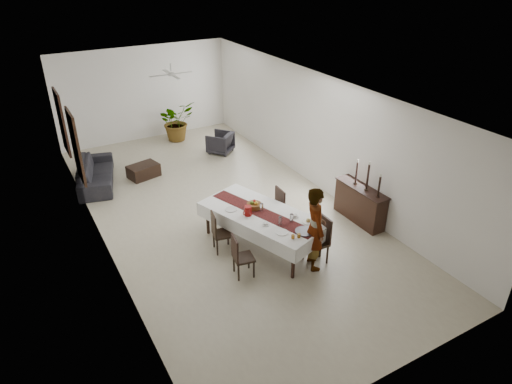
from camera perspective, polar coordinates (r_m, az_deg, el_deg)
The scene contains 87 objects.
floor at distance 11.92m, azimuth -4.33°, elevation -2.29°, with size 6.00×12.00×0.00m, color beige.
ceiling at distance 10.66m, azimuth -4.96°, elevation 12.69°, with size 6.00×12.00×0.02m, color silver.
wall_back at distance 16.54m, azimuth -13.84°, elevation 11.86°, with size 6.00×0.02×3.20m, color white.
wall_front at distance 7.02m, azimuth 17.60°, elevation -12.61°, with size 6.00×0.02×3.20m, color white.
wall_left at distance 10.42m, azimuth -19.67°, elevation 1.27°, with size 0.02×12.00×3.20m, color white.
wall_right at distance 12.65m, azimuth 7.82°, elevation 7.43°, with size 0.02×12.00×3.20m, color white.
dining_table_top at distance 10.15m, azimuth 0.74°, elevation -2.81°, with size 1.11×2.66×0.06m, color black.
table_leg_fl at distance 9.42m, azimuth 4.68°, elevation -8.74°, with size 0.08×0.08×0.78m, color black.
table_leg_fr at distance 10.08m, azimuth 8.04°, elevation -6.17°, with size 0.08×0.08×0.78m, color black.
table_leg_bl at distance 10.83m, azimuth -6.06°, elevation -3.40°, with size 0.08×0.08×0.78m, color black.
table_leg_br at distance 11.41m, azimuth -2.50°, elevation -1.49°, with size 0.08×0.08×0.78m, color black.
tablecloth_top at distance 10.13m, azimuth 0.74°, elevation -2.65°, with size 1.31×2.86×0.01m, color white.
tablecloth_drape_left at distance 9.81m, azimuth -1.74°, elevation -4.91°, with size 0.01×2.86×0.33m, color white.
tablecloth_drape_right at distance 10.65m, azimuth 3.01°, elevation -2.04°, with size 0.01×2.86×0.33m, color white.
tablecloth_drape_near at distance 9.51m, azimuth 7.31°, elevation -6.36°, with size 1.31×0.01×0.33m, color silver.
tablecloth_drape_far at distance 11.07m, azimuth -4.87°, elevation -0.86°, with size 1.31×0.01×0.33m, color white.
table_runner at distance 10.13m, azimuth 0.74°, elevation -2.60°, with size 0.39×2.77×0.00m, color #5D1B1A.
red_pitcher at distance 9.99m, azimuth -1.01°, elevation -2.36°, with size 0.17×0.17×0.22m, color maroon.
pitcher_handle at distance 9.93m, azimuth -1.38°, elevation -2.57°, with size 0.13×0.13×0.02m, color maroon.
wine_glass_near at distance 9.79m, azimuth 4.46°, elevation -3.26°, with size 0.08×0.08×0.19m, color white.
wine_glass_mid at distance 9.68m, azimuth 3.06°, elevation -3.60°, with size 0.08×0.08×0.19m, color silver.
wine_glass_far at distance 10.15m, azimuth 0.71°, elevation -1.93°, with size 0.08×0.08×0.19m, color white.
teacup_right at distance 9.99m, azimuth 4.89°, elevation -3.00°, with size 0.10×0.10×0.07m, color silver.
saucer_right at distance 10.00m, azimuth 4.88°, elevation -3.13°, with size 0.17×0.17×0.01m, color silver.
teacup_left at distance 9.68m, azimuth 1.21°, elevation -3.98°, with size 0.10×0.10×0.07m, color silver.
saucer_left at distance 9.70m, azimuth 1.21°, elevation -4.11°, with size 0.17×0.17×0.01m, color silver.
plate_near_right at distance 9.86m, azimuth 6.55°, elevation -3.70°, with size 0.27×0.27×0.02m, color white.
bread_near_right at distance 9.85m, azimuth 6.56°, elevation -3.55°, with size 0.10×0.10×0.10m, color #D8BB69.
plate_near_left at distance 9.46m, azimuth 3.26°, elevation -5.04°, with size 0.27×0.27×0.02m, color white.
plate_far_left at distance 10.26m, azimuth -3.14°, elevation -2.18°, with size 0.27×0.27×0.02m, color silver.
serving_tray at distance 9.53m, azimuth 6.08°, elevation -4.91°, with size 0.40×0.40×0.02m, color #414046.
jam_jar_a at distance 9.33m, azimuth 5.38°, elevation -5.45°, with size 0.07×0.07×0.08m, color #965F15.
jam_jar_b at distance 9.28m, azimuth 4.64°, elevation -5.59°, with size 0.07×0.07×0.08m, color #905514.
fruit_basket at distance 10.30m, azimuth -0.23°, elevation -1.71°, with size 0.33×0.33×0.11m, color brown.
fruit_red at distance 10.29m, azimuth -0.20°, elevation -1.20°, with size 0.10×0.10×0.10m, color maroon.
fruit_green at distance 10.25m, azimuth -0.53°, elevation -1.34°, with size 0.09×0.09×0.09m, color olive.
fruit_yellow at distance 10.22m, azimuth 0.01°, elevation -1.41°, with size 0.09×0.09×0.09m, color #C28E22.
chair_right_near_seat at distance 9.88m, azimuth 7.51°, elevation -6.34°, with size 0.45×0.45×0.05m, color black.
chair_right_near_leg_fl at distance 10.00m, azimuth 8.91°, elevation -7.74°, with size 0.05×0.05×0.45m, color black.
chair_right_near_leg_fr at distance 10.23m, azimuth 7.69°, elevation -6.69°, with size 0.05×0.05×0.45m, color black.
chair_right_near_leg_bl at distance 9.81m, azimuth 7.15°, elevation -8.37°, with size 0.05×0.05×0.45m, color black.
chair_right_near_leg_br at distance 10.05m, azimuth 5.95°, elevation -7.29°, with size 0.05×0.05×0.45m, color black.
chair_right_near_back at distance 9.82m, azimuth 8.61°, elevation -4.52°, with size 0.45×0.04×0.57m, color black.
chair_right_far_seat at distance 10.89m, azimuth 2.06°, elevation -2.59°, with size 0.44×0.44×0.05m, color black.
chair_right_far_leg_fl at distance 10.96m, azimuth 3.32°, elevation -3.90°, with size 0.04×0.04×0.44m, color black.
chair_right_far_leg_fr at distance 11.22m, azimuth 2.41°, elevation -3.03°, with size 0.04×0.04×0.44m, color black.
chair_right_far_leg_bl at distance 10.81m, azimuth 1.64°, elevation -4.37°, with size 0.04×0.04×0.44m, color black.
chair_right_far_leg_br at distance 11.08m, azimuth 0.76°, elevation -3.46°, with size 0.04×0.04×0.44m, color black.
chair_right_far_back at distance 10.82m, azimuth 3.02°, elevation -0.97°, with size 0.44×0.04×0.56m, color black.
chair_left_near_seat at distance 9.46m, azimuth -1.56°, elevation -8.23°, with size 0.40×0.40×0.05m, color black.
chair_left_near_leg_fl at distance 9.68m, azimuth -2.78°, elevation -8.93°, with size 0.04×0.04×0.40m, color black.
chair_left_near_leg_fr at distance 9.43m, azimuth -2.19°, elevation -10.07°, with size 0.04×0.04×0.40m, color black.
chair_left_near_leg_bl at distance 9.75m, azimuth -0.92°, elevation -8.54°, with size 0.04×0.04×0.40m, color black.
chair_left_near_leg_br at distance 9.51m, azimuth -0.27°, elevation -9.66°, with size 0.04×0.04×0.40m, color black.
chair_left_near_back at distance 9.25m, azimuth -2.66°, elevation -7.08°, with size 0.40×0.04×0.51m, color black.
chair_left_far_seat at distance 10.20m, azimuth -4.22°, elevation -5.23°, with size 0.41×0.41×0.05m, color black.
chair_left_far_leg_fl at distance 10.43m, azimuth -5.30°, elevation -5.93°, with size 0.04×0.04×0.40m, color black.
chair_left_far_leg_fr at distance 10.16m, azimuth -4.86°, elevation -6.95°, with size 0.04×0.04×0.40m, color black.
chair_left_far_leg_bl at distance 10.49m, azimuth -3.51°, elevation -5.63°, with size 0.04×0.04×0.40m, color black.
chair_left_far_leg_br at distance 10.22m, azimuth -3.03°, elevation -6.63°, with size 0.04×0.04×0.40m, color black.
chair_left_far_back at distance 10.01m, azimuth -5.31°, elevation -4.07°, with size 0.41×0.04×0.52m, color black.
woman at distance 9.50m, azimuth 7.39°, elevation -4.54°, with size 0.68×0.45×1.87m, color gray.
sideboard_body at distance 11.55m, azimuth 12.86°, elevation -1.53°, with size 0.39×1.48×0.89m, color black.
sideboard_top at distance 11.33m, azimuth 13.10°, elevation 0.48°, with size 0.43×1.54×0.03m, color black.
candlestick_near_base at distance 10.98m, azimuth 14.97°, elevation -0.53°, with size 0.10×0.10×0.03m, color black.
candlestick_near_shaft at distance 10.86m, azimuth 15.14°, elevation 0.68°, with size 0.05×0.05×0.49m, color black.
candlestick_near_candle at distance 10.74m, azimuth 15.33°, elevation 2.03°, with size 0.04×0.04×0.08m, color beige.
candlestick_mid_base at distance 11.22m, azimuth 13.61°, elevation 0.31°, with size 0.10×0.10×0.03m, color black.
candlestick_mid_shaft at distance 11.08m, azimuth 13.81°, elevation 1.84°, with size 0.05×0.05×0.64m, color black.
candlestick_mid_candle at distance 10.93m, azimuth 14.02°, elevation 3.53°, with size 0.04×0.04×0.08m, color silver.
candlestick_far_base at distance 11.48m, azimuth 12.31°, elevation 1.11°, with size 0.10×0.10×0.03m, color black.
candlestick_far_shaft at distance 11.35m, azimuth 12.46°, elevation 2.39°, with size 0.05×0.05×0.54m, color black.
candlestick_far_candle at distance 11.22m, azimuth 12.62°, elevation 3.82°, with size 0.04×0.04×0.08m, color silver.
sofa at distance 13.87m, azimuth -19.39°, elevation 2.26°, with size 2.32×0.91×0.68m, color #27252A.
armchair at distance 15.22m, azimuth -4.49°, elevation 6.17°, with size 0.74×0.76×0.69m, color #2A272C.
coffee_table at distance 13.95m, azimuth -13.88°, elevation 2.58°, with size 0.86×0.57×0.38m, color black.
potted_plant at distance 16.39m, azimuth -9.94°, elevation 8.73°, with size 1.23×1.07×1.36m, color #2C5522.
mirror_frame_near at distance 12.44m, azimuth -21.61°, elevation 5.28°, with size 0.06×1.05×1.85m, color black.
mirror_glass_near at distance 12.44m, azimuth -21.45°, elevation 5.31°, with size 0.01×0.90×1.70m, color silver.
mirror_frame_far at distance 14.41m, azimuth -23.11°, elevation 8.01°, with size 0.06×1.05×1.85m, color black.
mirror_glass_far at distance 14.41m, azimuth -22.98°, elevation 8.04°, with size 0.01×0.90×1.70m, color silver.
fan_rod at distance 13.39m, azimuth -10.63°, elevation 15.09°, with size 0.04×0.04×0.20m, color beige.
fan_hub at distance 13.44m, azimuth -10.55°, elevation 14.26°, with size 0.16×0.16×0.08m, color silver.
fan_blade_n at distance 13.76m, azimuth -11.07°, elevation 14.54°, with size 0.10×0.55×0.01m, color white.
fan_blade_s at distance 13.12m, azimuth -10.01°, elevation 13.97°, with size 0.10×0.55×0.01m, color white.
fan_blade_e at distance 13.55m, azimuth -9.13°, elevation 14.50°, with size 0.55×0.10×0.01m, color white.
fan_blade_w at distance 13.33m, azimuth -12.00°, elevation 14.02°, with size 0.55×0.10×0.01m, color silver.
Camera 1 is at (-4.29, -9.34, 6.03)m, focal length 32.00 mm.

